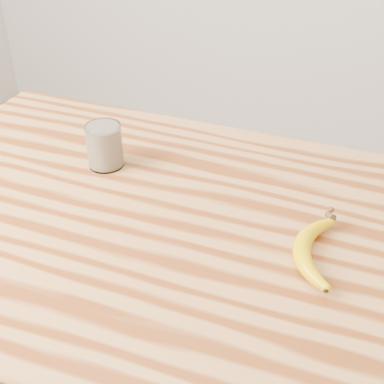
% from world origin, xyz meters
% --- Properties ---
extents(table, '(1.20, 0.80, 0.90)m').
position_xyz_m(table, '(0.00, 0.00, 0.77)').
color(table, '#B67B40').
rests_on(table, ground).
extents(smoothie_glass, '(0.08, 0.08, 0.10)m').
position_xyz_m(smoothie_glass, '(-0.19, 0.13, 0.95)').
color(smoothie_glass, white).
rests_on(smoothie_glass, table).
extents(banana, '(0.13, 0.26, 0.03)m').
position_xyz_m(banana, '(0.26, -0.01, 0.92)').
color(banana, '#DFAF00').
rests_on(banana, table).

